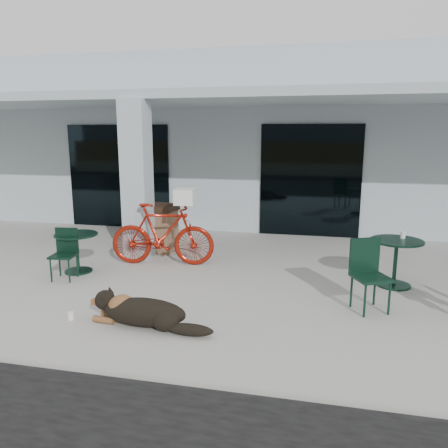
% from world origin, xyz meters
% --- Properties ---
extents(ground, '(80.00, 80.00, 0.00)m').
position_xyz_m(ground, '(0.00, 0.00, 0.00)').
color(ground, '#A7A59E').
rests_on(ground, ground).
extents(building, '(22.00, 7.00, 4.50)m').
position_xyz_m(building, '(0.00, 8.50, 2.25)').
color(building, '#A2AEB7').
rests_on(building, ground).
extents(storefront_glass_left, '(2.80, 0.06, 2.70)m').
position_xyz_m(storefront_glass_left, '(-3.20, 4.98, 1.35)').
color(storefront_glass_left, black).
rests_on(storefront_glass_left, ground).
extents(storefront_glass_right, '(2.40, 0.06, 2.70)m').
position_xyz_m(storefront_glass_right, '(1.80, 4.98, 1.35)').
color(storefront_glass_right, black).
rests_on(storefront_glass_right, ground).
extents(column, '(0.50, 0.50, 3.12)m').
position_xyz_m(column, '(-1.50, 2.30, 1.56)').
color(column, '#A2AEB7').
rests_on(column, ground).
extents(overhang, '(22.00, 2.80, 0.18)m').
position_xyz_m(overhang, '(0.00, 3.60, 3.21)').
color(overhang, '#A2AEB7').
rests_on(overhang, column).
extents(bicycle, '(2.03, 0.82, 1.19)m').
position_xyz_m(bicycle, '(-0.85, 1.90, 0.59)').
color(bicycle, maroon).
rests_on(bicycle, ground).
extents(laundry_basket, '(0.42, 0.52, 0.28)m').
position_xyz_m(laundry_basket, '(-0.40, 1.96, 1.33)').
color(laundry_basket, white).
rests_on(laundry_basket, bicycle).
extents(dog, '(1.34, 0.55, 0.43)m').
position_xyz_m(dog, '(-0.12, -0.77, 0.22)').
color(dog, black).
rests_on(dog, ground).
extents(cup_near_dog, '(0.09, 0.09, 0.11)m').
position_xyz_m(cup_near_dog, '(-1.18, -0.79, 0.05)').
color(cup_near_dog, white).
rests_on(cup_near_dog, ground).
extents(cafe_table_near, '(0.83, 0.83, 0.71)m').
position_xyz_m(cafe_table_near, '(-2.20, 1.12, 0.36)').
color(cafe_table_near, '#103022').
rests_on(cafe_table_near, ground).
extents(cafe_chair_near, '(0.45, 0.48, 0.88)m').
position_xyz_m(cafe_chair_near, '(-2.20, 0.69, 0.44)').
color(cafe_chair_near, '#103022').
rests_on(cafe_chair_near, ground).
extents(cafe_table_far, '(1.07, 1.07, 0.79)m').
position_xyz_m(cafe_table_far, '(3.30, 1.57, 0.39)').
color(cafe_table_far, '#103022').
rests_on(cafe_table_far, ground).
extents(cafe_chair_far_a, '(0.63, 0.65, 1.02)m').
position_xyz_m(cafe_chair_far_a, '(2.80, 0.40, 0.51)').
color(cafe_chair_far_a, '#103022').
rests_on(cafe_chair_far_a, ground).
extents(cup_on_table, '(0.10, 0.10, 0.11)m').
position_xyz_m(cup_on_table, '(3.41, 1.71, 0.84)').
color(cup_on_table, white).
rests_on(cup_on_table, cafe_table_far).
extents(trash_receptacle, '(0.67, 0.67, 1.01)m').
position_xyz_m(trash_receptacle, '(-1.20, 2.80, 0.51)').
color(trash_receptacle, brown).
rests_on(trash_receptacle, ground).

